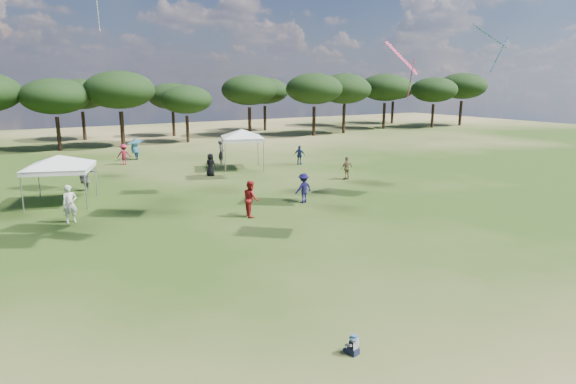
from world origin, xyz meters
name	(u,v)px	position (x,y,z in m)	size (l,w,h in m)	color
tree_line	(104,92)	(2.39, 47.41, 5.42)	(108.78, 17.63, 7.77)	black
tent_left	(58,157)	(-4.82, 21.84, 2.54)	(6.16, 6.16, 2.97)	gray
tent_right	(242,131)	(8.17, 26.42, 2.90)	(5.64, 5.64, 3.32)	gray
toddler	(353,345)	(-0.53, 1.99, 0.23)	(0.36, 0.39, 0.51)	black
festival_crowd	(127,171)	(-0.61, 25.14, 0.87)	(27.59, 22.39, 1.91)	beige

